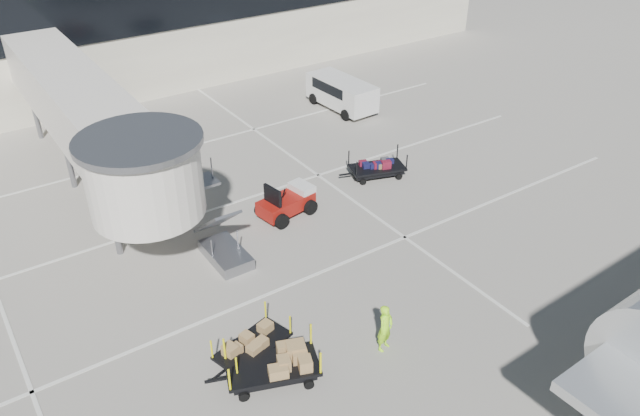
# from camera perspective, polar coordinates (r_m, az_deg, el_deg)

# --- Properties ---
(ground) EXTENTS (140.00, 140.00, 0.00)m
(ground) POSITION_cam_1_polar(r_m,az_deg,el_deg) (24.07, -0.09, -9.49)
(ground) COLOR #B1AA9E
(ground) RESTS_ON ground
(lane_markings) EXTENTS (40.00, 30.00, 0.02)m
(lane_markings) POSITION_cam_1_polar(r_m,az_deg,el_deg) (30.55, -10.97, -0.15)
(lane_markings) COLOR silver
(lane_markings) RESTS_ON ground
(terminal) EXTENTS (64.00, 12.11, 15.20)m
(terminal) POSITION_cam_1_polar(r_m,az_deg,el_deg) (47.48, -21.90, 15.25)
(terminal) COLOR silver
(terminal) RESTS_ON ground
(jet_bridge) EXTENTS (5.70, 20.40, 6.03)m
(jet_bridge) POSITION_cam_1_polar(r_m,az_deg,el_deg) (30.27, -19.85, 7.32)
(jet_bridge) COLOR silver
(jet_bridge) RESTS_ON ground
(baggage_tug) EXTENTS (2.91, 2.12, 1.79)m
(baggage_tug) POSITION_cam_1_polar(r_m,az_deg,el_deg) (29.38, -3.02, 0.52)
(baggage_tug) COLOR maroon
(baggage_tug) RESTS_ON ground
(suitcase_cart) EXTENTS (3.57, 2.23, 1.37)m
(suitcase_cart) POSITION_cam_1_polar(r_m,az_deg,el_deg) (32.81, 5.17, 3.67)
(suitcase_cart) COLOR black
(suitcase_cart) RESTS_ON ground
(box_cart_near) EXTENTS (3.83, 2.49, 1.48)m
(box_cart_near) POSITION_cam_1_polar(r_m,az_deg,el_deg) (21.30, -4.44, -14.28)
(box_cart_near) COLOR black
(box_cart_near) RESTS_ON ground
(box_cart_far) EXTENTS (3.37, 2.02, 1.29)m
(box_cart_far) POSITION_cam_1_polar(r_m,az_deg,el_deg) (22.16, -6.23, -12.38)
(box_cart_far) COLOR black
(box_cart_far) RESTS_ON ground
(ground_worker) EXTENTS (0.79, 0.64, 1.88)m
(ground_worker) POSITION_cam_1_polar(r_m,az_deg,el_deg) (22.15, 5.98, -10.85)
(ground_worker) COLOR #A2FF1A
(ground_worker) RESTS_ON ground
(minivan) EXTENTS (2.46, 5.17, 1.92)m
(minivan) POSITION_cam_1_polar(r_m,az_deg,el_deg) (40.90, 1.87, 10.66)
(minivan) COLOR silver
(minivan) RESTS_ON ground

